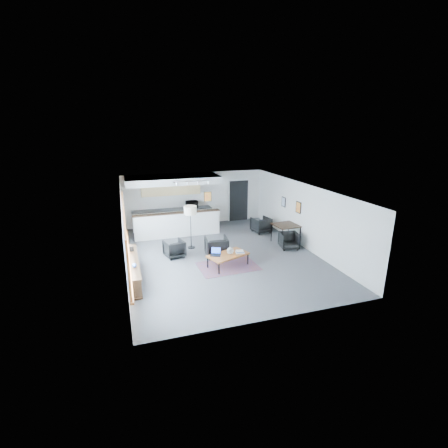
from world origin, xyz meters
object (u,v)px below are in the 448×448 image
object	(u,v)px
ceramic_pot	(230,251)
book_stack	(240,252)
armchair_right	(216,246)
laptop	(216,253)
dining_table	(286,226)
dining_chair_far	(261,225)
microwave	(192,204)
armchair_left	(174,248)
coffee_table	(228,255)
dining_chair_near	(289,241)
floor_lamp	(190,212)

from	to	relation	value
ceramic_pot	book_stack	world-z (taller)	ceramic_pot
ceramic_pot	armchair_right	size ratio (longest dim) A/B	0.29
laptop	dining_table	world-z (taller)	dining_table
dining_chair_far	microwave	size ratio (longest dim) A/B	1.15
armchair_left	book_stack	bearing A→B (deg)	131.99
armchair_left	microwave	bearing A→B (deg)	-125.31
book_stack	dining_chair_far	bearing A→B (deg)	54.93
laptop	dining_chair_far	xyz separation A→B (m)	(3.10, 3.09, -0.20)
coffee_table	armchair_left	bearing A→B (deg)	118.13
armchair_left	dining_chair_near	xyz separation A→B (m)	(4.57, -0.55, -0.04)
ceramic_pot	floor_lamp	xyz separation A→B (m)	(-0.94, 2.20, 0.94)
floor_lamp	dining_chair_far	size ratio (longest dim) A/B	2.63
armchair_right	floor_lamp	xyz separation A→B (m)	(-0.72, 1.19, 1.11)
microwave	dining_chair_near	bearing A→B (deg)	-51.46
ceramic_pot	dining_table	bearing A→B (deg)	27.30
armchair_right	floor_lamp	world-z (taller)	floor_lamp
dining_table	ceramic_pot	bearing A→B (deg)	-152.70
armchair_right	dining_chair_near	bearing A→B (deg)	-175.47
dining_chair_far	armchair_left	bearing A→B (deg)	12.36
book_stack	armchair_left	bearing A→B (deg)	145.30
armchair_right	dining_table	world-z (taller)	armchair_right
coffee_table	microwave	bearing A→B (deg)	71.07
ceramic_pot	dining_chair_near	world-z (taller)	ceramic_pot
armchair_right	floor_lamp	size ratio (longest dim) A/B	0.48
floor_lamp	armchair_right	bearing A→B (deg)	-58.65
dining_table	dining_chair_far	distance (m)	1.74
dining_chair_near	dining_chair_far	xyz separation A→B (m)	(-0.23, 2.27, 0.02)
ceramic_pot	armchair_right	bearing A→B (deg)	101.86
ceramic_pot	armchair_left	world-z (taller)	armchair_left
dining_chair_near	dining_chair_far	bearing A→B (deg)	106.54
armchair_left	floor_lamp	bearing A→B (deg)	-151.09
book_stack	armchair_right	size ratio (longest dim) A/B	0.40
floor_lamp	dining_chair_far	distance (m)	3.86
coffee_table	dining_chair_far	world-z (taller)	dining_chair_far
laptop	armchair_right	bearing A→B (deg)	95.43
floor_lamp	microwave	world-z (taller)	floor_lamp
laptop	ceramic_pot	xyz separation A→B (m)	(0.50, -0.10, 0.05)
coffee_table	dining_chair_far	size ratio (longest dim) A/B	2.38
ceramic_pot	dining_chair_near	size ratio (longest dim) A/B	0.40
floor_lamp	dining_chair_near	size ratio (longest dim) A/B	2.81
coffee_table	book_stack	size ratio (longest dim) A/B	4.74
ceramic_pot	floor_lamp	size ratio (longest dim) A/B	0.14
armchair_left	laptop	bearing A→B (deg)	119.18
laptop	armchair_right	distance (m)	0.96
armchair_left	dining_chair_far	distance (m)	4.68
coffee_table	armchair_left	xyz separation A→B (m)	(-1.67, 1.46, -0.07)
coffee_table	dining_chair_near	bearing A→B (deg)	-3.35
armchair_right	dining_chair_far	bearing A→B (deg)	-135.92
dining_chair_far	coffee_table	bearing A→B (deg)	40.59
floor_lamp	armchair_left	bearing A→B (deg)	-137.79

